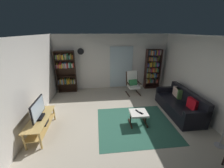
{
  "coord_description": "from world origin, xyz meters",
  "views": [
    {
      "loc": [
        -0.72,
        -3.77,
        2.74
      ],
      "look_at": [
        -0.18,
        1.09,
        0.87
      ],
      "focal_mm": 22.5,
      "sensor_mm": 36.0,
      "label": 1
    }
  ],
  "objects_px": {
    "television": "(38,110)",
    "bookshelf_near_tv": "(66,70)",
    "bookshelf_near_sofa": "(152,68)",
    "ottoman": "(138,114)",
    "cell_phone": "(141,113)",
    "lounge_armchair": "(133,82)",
    "tv_remote": "(137,111)",
    "leather_sofa": "(180,104)",
    "wall_clock": "(81,51)",
    "tv_stand": "(41,123)"
  },
  "relations": [
    {
      "from": "television",
      "to": "bookshelf_near_tv",
      "type": "bearing_deg",
      "value": 86.1
    },
    {
      "from": "bookshelf_near_sofa",
      "to": "lounge_armchair",
      "type": "bearing_deg",
      "value": -152.96
    },
    {
      "from": "television",
      "to": "cell_phone",
      "type": "height_order",
      "value": "television"
    },
    {
      "from": "tv_stand",
      "to": "ottoman",
      "type": "xyz_separation_m",
      "value": [
        2.83,
        0.09,
        0.01
      ]
    },
    {
      "from": "ottoman",
      "to": "cell_phone",
      "type": "distance_m",
      "value": 0.11
    },
    {
      "from": "leather_sofa",
      "to": "tv_remote",
      "type": "bearing_deg",
      "value": -165.73
    },
    {
      "from": "wall_clock",
      "to": "bookshelf_near_sofa",
      "type": "bearing_deg",
      "value": -3.11
    },
    {
      "from": "television",
      "to": "bookshelf_near_sofa",
      "type": "distance_m",
      "value": 5.23
    },
    {
      "from": "bookshelf_near_tv",
      "to": "cell_phone",
      "type": "relative_size",
      "value": 13.61
    },
    {
      "from": "bookshelf_near_sofa",
      "to": "tv_stand",
      "type": "bearing_deg",
      "value": -145.79
    },
    {
      "from": "bookshelf_near_sofa",
      "to": "cell_phone",
      "type": "xyz_separation_m",
      "value": [
        -1.44,
        -2.91,
        -0.62
      ]
    },
    {
      "from": "tv_remote",
      "to": "wall_clock",
      "type": "height_order",
      "value": "wall_clock"
    },
    {
      "from": "tv_stand",
      "to": "leather_sofa",
      "type": "distance_m",
      "value": 4.5
    },
    {
      "from": "television",
      "to": "lounge_armchair",
      "type": "bearing_deg",
      "value": 36.57
    },
    {
      "from": "tv_stand",
      "to": "television",
      "type": "relative_size",
      "value": 1.63
    },
    {
      "from": "leather_sofa",
      "to": "lounge_armchair",
      "type": "bearing_deg",
      "value": 124.55
    },
    {
      "from": "leather_sofa",
      "to": "lounge_armchair",
      "type": "relative_size",
      "value": 1.95
    },
    {
      "from": "bookshelf_near_tv",
      "to": "ottoman",
      "type": "bearing_deg",
      "value": -47.5
    },
    {
      "from": "television",
      "to": "bookshelf_near_tv",
      "type": "distance_m",
      "value": 2.98
    },
    {
      "from": "television",
      "to": "bookshelf_near_sofa",
      "type": "xyz_separation_m",
      "value": [
        4.31,
        2.95,
        0.29
      ]
    },
    {
      "from": "tv_stand",
      "to": "wall_clock",
      "type": "relative_size",
      "value": 4.55
    },
    {
      "from": "lounge_armchair",
      "to": "tv_stand",
      "type": "bearing_deg",
      "value": -143.59
    },
    {
      "from": "bookshelf_near_sofa",
      "to": "ottoman",
      "type": "xyz_separation_m",
      "value": [
        -1.49,
        -2.85,
        -0.69
      ]
    },
    {
      "from": "tv_stand",
      "to": "tv_remote",
      "type": "distance_m",
      "value": 2.8
    },
    {
      "from": "bookshelf_near_tv",
      "to": "leather_sofa",
      "type": "distance_m",
      "value": 4.93
    },
    {
      "from": "bookshelf_near_sofa",
      "to": "wall_clock",
      "type": "bearing_deg",
      "value": 176.89
    },
    {
      "from": "cell_phone",
      "to": "wall_clock",
      "type": "relative_size",
      "value": 0.48
    },
    {
      "from": "leather_sofa",
      "to": "ottoman",
      "type": "height_order",
      "value": "leather_sofa"
    },
    {
      "from": "bookshelf_near_sofa",
      "to": "television",
      "type": "bearing_deg",
      "value": -145.66
    },
    {
      "from": "leather_sofa",
      "to": "ottoman",
      "type": "relative_size",
      "value": 3.79
    },
    {
      "from": "wall_clock",
      "to": "bookshelf_near_tv",
      "type": "bearing_deg",
      "value": -166.66
    },
    {
      "from": "cell_phone",
      "to": "tv_remote",
      "type": "bearing_deg",
      "value": 85.89
    },
    {
      "from": "tv_remote",
      "to": "leather_sofa",
      "type": "bearing_deg",
      "value": -5.37
    },
    {
      "from": "lounge_armchair",
      "to": "tv_remote",
      "type": "height_order",
      "value": "lounge_armchair"
    },
    {
      "from": "bookshelf_near_tv",
      "to": "lounge_armchair",
      "type": "distance_m",
      "value": 3.11
    },
    {
      "from": "television",
      "to": "leather_sofa",
      "type": "xyz_separation_m",
      "value": [
        4.46,
        0.59,
        -0.44
      ]
    },
    {
      "from": "bookshelf_near_tv",
      "to": "ottoman",
      "type": "distance_m",
      "value": 3.94
    },
    {
      "from": "ottoman",
      "to": "wall_clock",
      "type": "relative_size",
      "value": 1.81
    },
    {
      "from": "tv_stand",
      "to": "bookshelf_near_sofa",
      "type": "relative_size",
      "value": 0.69
    },
    {
      "from": "television",
      "to": "cell_phone",
      "type": "distance_m",
      "value": 2.9
    },
    {
      "from": "tv_stand",
      "to": "bookshelf_near_tv",
      "type": "height_order",
      "value": "bookshelf_near_tv"
    },
    {
      "from": "leather_sofa",
      "to": "wall_clock",
      "type": "height_order",
      "value": "wall_clock"
    },
    {
      "from": "television",
      "to": "cell_phone",
      "type": "bearing_deg",
      "value": 0.68
    },
    {
      "from": "bookshelf_near_tv",
      "to": "tv_stand",
      "type": "bearing_deg",
      "value": -93.96
    },
    {
      "from": "bookshelf_near_sofa",
      "to": "lounge_armchair",
      "type": "distance_m",
      "value": 1.33
    },
    {
      "from": "lounge_armchair",
      "to": "tv_remote",
      "type": "xyz_separation_m",
      "value": [
        -0.42,
        -2.22,
        -0.11
      ]
    },
    {
      "from": "leather_sofa",
      "to": "tv_remote",
      "type": "distance_m",
      "value": 1.72
    },
    {
      "from": "lounge_armchair",
      "to": "tv_remote",
      "type": "distance_m",
      "value": 2.27
    },
    {
      "from": "bookshelf_near_sofa",
      "to": "lounge_armchair",
      "type": "xyz_separation_m",
      "value": [
        -1.09,
        -0.56,
        -0.5
      ]
    },
    {
      "from": "bookshelf_near_sofa",
      "to": "lounge_armchair",
      "type": "relative_size",
      "value": 1.88
    }
  ]
}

